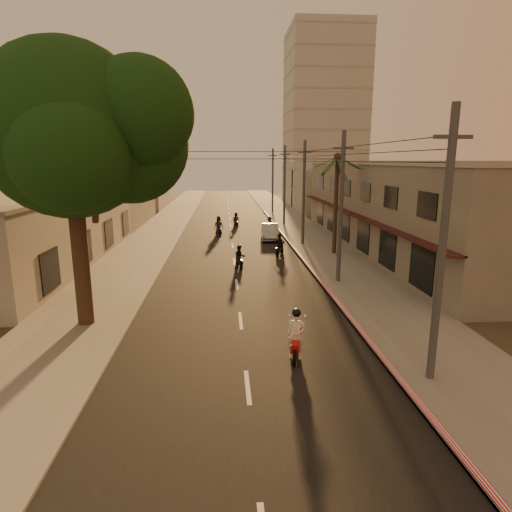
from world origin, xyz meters
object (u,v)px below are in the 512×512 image
Objects in this scene: scooter_far_c at (236,220)px; scooter_mid_b at (280,245)px; broadleaf_tree at (80,132)px; scooter_red at (296,336)px; palm_tree at (338,163)px; scooter_far_a at (219,227)px; scooter_far_b at (269,225)px; scooter_mid_a at (240,258)px; parked_car at (270,232)px.

scooter_mid_b is at bearing -89.63° from scooter_far_c.
broadleaf_tree is 12.15m from scooter_red.
broadleaf_tree is 20.18m from palm_tree.
scooter_mid_b is at bearing -71.05° from scooter_far_a.
palm_tree reaches higher than scooter_far_a.
scooter_mid_a is at bearing -104.23° from scooter_far_b.
broadleaf_tree is 24.38m from parked_car.
broadleaf_tree is 7.14× the size of scooter_mid_a.
scooter_mid_a is at bearing -106.48° from scooter_mid_b.
broadleaf_tree is at bearing 167.26° from scooter_red.
scooter_mid_b is at bearing 39.01° from scooter_mid_a.
scooter_mid_a is 15.20m from scooter_far_b.
scooter_mid_b reaches higher than parked_car.
parked_car is 8.54m from scooter_far_c.
broadleaf_tree is at bearing -136.52° from palm_tree.
scooter_far_b is at bearing 66.75° from broadleaf_tree.
scooter_mid_a is 13.49m from scooter_far_a.
scooter_mid_b is 0.40× the size of parked_car.
scooter_far_b is 1.03× the size of scooter_far_c.
scooter_far_b is at bearing 110.61° from palm_tree.
palm_tree reaches higher than scooter_mid_b.
parked_car is (0.00, 7.10, -0.10)m from scooter_mid_b.
palm_tree reaches higher than parked_car.
broadleaf_tree reaches higher than scooter_red.
parked_car is (10.20, 20.74, -7.75)m from broadleaf_tree.
broadleaf_tree reaches higher than scooter_far_a.
scooter_far_c is at bearing 113.41° from parked_car.
broadleaf_tree is at bearing -113.19° from parked_car.
broadleaf_tree is 6.11× the size of scooter_red.
broadleaf_tree reaches higher than scooter_far_c.
scooter_far_b is (10.57, 24.60, -7.69)m from broadleaf_tree.
parked_car is at bearing -35.02° from scooter_far_a.
parked_car is at bearing -80.38° from scooter_far_c.
scooter_mid_a is at bearing -152.37° from palm_tree.
scooter_mid_a is 11.38m from parked_car.
scooter_red is 1.17× the size of scooter_mid_a.
scooter_mid_a is 0.97× the size of scooter_far_b.
parked_car is (-4.41, 6.89, -6.42)m from palm_tree.
scooter_mid_b is at bearing -92.33° from scooter_far_b.
scooter_mid_b reaches higher than scooter_far_b.
scooter_red is 1.13× the size of scooter_far_b.
scooter_mid_a and scooter_far_c have the same top height.
broadleaf_tree is at bearing -102.62° from scooter_mid_b.
scooter_far_c is at bearing 128.48° from scooter_far_b.
scooter_mid_b is (1.66, 17.76, -0.05)m from scooter_red.
scooter_far_a is at bearing 141.03° from scooter_mid_b.
scooter_far_a is (-9.26, 9.37, -6.25)m from palm_tree.
palm_tree is 19.99m from scooter_red.
broadleaf_tree is at bearing -113.67° from scooter_far_b.
scooter_mid_a is at bearing -103.66° from parked_car.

